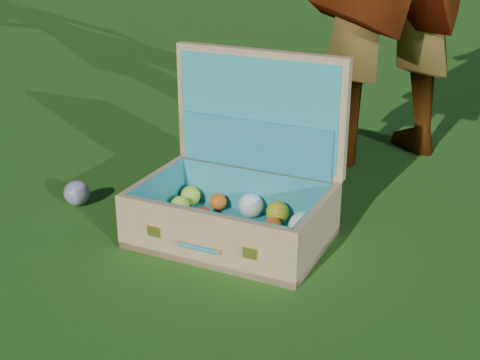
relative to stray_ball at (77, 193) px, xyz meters
name	(u,v)px	position (x,y,z in m)	size (l,w,h in m)	color
ground	(187,234)	(0.40, -0.06, -0.04)	(60.00, 60.00, 0.00)	#215114
stray_ball	(77,193)	(0.00, 0.00, 0.00)	(0.08, 0.08, 0.08)	#386393
suitcase	(242,186)	(0.54, 0.01, 0.10)	(0.54, 0.42, 0.50)	tan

